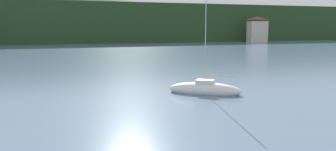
% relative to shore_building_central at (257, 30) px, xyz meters
% --- Properties ---
extents(shore_building_central, '(6.69, 3.36, 8.55)m').
position_rel_shore_building_central_xyz_m(shore_building_central, '(0.00, 0.00, 0.00)').
color(shore_building_central, beige).
rests_on(shore_building_central, ground_plane).
extents(sailboat_mid_9, '(5.49, 4.61, 7.98)m').
position_rel_shore_building_central_xyz_m(sailboat_mid_9, '(-56.40, -77.89, -3.83)').
color(sailboat_mid_9, white).
rests_on(sailboat_mid_9, ground_plane).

